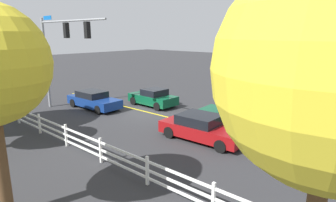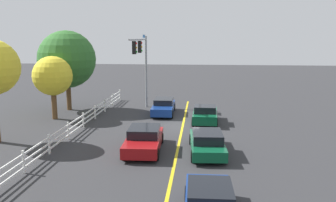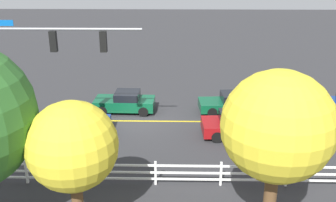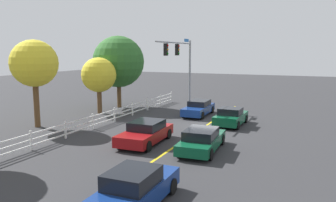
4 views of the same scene
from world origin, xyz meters
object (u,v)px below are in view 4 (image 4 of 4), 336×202
object	(u,v)px
car_3	(202,140)
tree_3	(34,64)
car_1	(231,117)
car_4	(135,189)
car_2	(199,108)
tree_2	(99,75)
tree_1	(118,62)
car_0	(146,133)

from	to	relation	value
car_3	tree_3	bearing A→B (deg)	82.85
car_1	car_4	size ratio (longest dim) A/B	0.88
car_2	tree_3	distance (m)	13.94
tree_2	tree_3	world-z (taller)	tree_3
car_3	tree_2	xyz separation A→B (m)	(7.40, 12.20, 2.86)
tree_1	car_1	bearing A→B (deg)	-107.02
car_0	car_1	world-z (taller)	car_1
car_0	car_2	xyz separation A→B (m)	(9.98, -0.07, -0.01)
car_4	tree_3	xyz separation A→B (m)	(8.49, 13.15, 4.02)
tree_2	tree_3	size ratio (longest dim) A/B	0.79
car_3	tree_2	size ratio (longest dim) A/B	0.93
car_4	tree_2	world-z (taller)	tree_2
car_0	car_1	size ratio (longest dim) A/B	1.18
car_0	car_2	distance (m)	9.98
car_3	tree_1	distance (m)	17.07
car_4	tree_1	size ratio (longest dim) A/B	0.63
car_0	car_3	distance (m)	3.67
car_1	car_4	world-z (taller)	car_4
car_1	tree_3	world-z (taller)	tree_3
car_1	tree_1	size ratio (longest dim) A/B	0.55
car_0	tree_1	bearing A→B (deg)	-143.46
car_0	tree_3	bearing A→B (deg)	-96.39
car_2	car_4	distance (m)	18.12
car_1	car_3	xyz separation A→B (m)	(-7.27, -0.04, -0.02)
car_0	car_3	size ratio (longest dim) A/B	0.99
car_1	car_2	size ratio (longest dim) A/B	0.85
car_4	car_1	bearing A→B (deg)	-1.14
car_0	car_1	bearing A→B (deg)	150.89
car_0	tree_2	size ratio (longest dim) A/B	0.92
car_2	tree_1	size ratio (longest dim) A/B	0.65
tree_1	tree_3	bearing A→B (deg)	175.61
car_2	car_3	distance (m)	10.75
car_1	car_0	bearing A→B (deg)	154.59
car_1	tree_3	xyz separation A→B (m)	(-6.41, 13.13, 4.06)
car_1	car_2	bearing A→B (deg)	52.65
car_0	car_1	distance (m)	7.98
tree_1	car_3	bearing A→B (deg)	-131.73
car_1	car_4	bearing A→B (deg)	-178.38
tree_2	tree_3	distance (m)	6.72
tree_1	tree_3	xyz separation A→B (m)	(-10.19, 0.78, 0.11)
car_4	tree_3	distance (m)	16.16
car_2	car_3	xyz separation A→B (m)	(-10.13, -3.59, -0.02)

